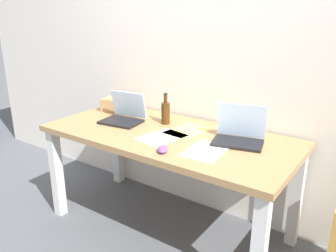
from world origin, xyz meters
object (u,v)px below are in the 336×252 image
object	(u,v)px
laptop_left	(124,116)
computer_mouse	(163,149)
laptop_right	(239,134)
cardboard_box	(118,105)
beer_bottle	(166,112)
desk	(168,146)

from	to	relation	value
laptop_left	computer_mouse	bearing A→B (deg)	-27.78
laptop_left	laptop_right	xyz separation A→B (m)	(0.86, 0.09, 0.01)
laptop_right	cardboard_box	distance (m)	1.09
laptop_right	beer_bottle	xyz separation A→B (m)	(-0.59, 0.04, 0.03)
laptop_right	computer_mouse	size ratio (longest dim) A/B	3.42
cardboard_box	desk	bearing A→B (deg)	-17.75
laptop_left	computer_mouse	size ratio (longest dim) A/B	3.08
desk	computer_mouse	distance (m)	0.34
laptop_right	computer_mouse	world-z (taller)	laptop_right
desk	laptop_right	distance (m)	0.49
laptop_left	cardboard_box	distance (m)	0.29
beer_bottle	laptop_right	bearing A→B (deg)	-4.20
laptop_right	cardboard_box	size ratio (longest dim) A/B	1.31
laptop_left	computer_mouse	xyz separation A→B (m)	(0.57, -0.30, -0.03)
cardboard_box	laptop_left	bearing A→B (deg)	-39.74
beer_bottle	desk	bearing A→B (deg)	-50.16
computer_mouse	laptop_left	bearing A→B (deg)	123.69
laptop_right	computer_mouse	bearing A→B (deg)	-126.96
laptop_left	laptop_right	bearing A→B (deg)	6.26
beer_bottle	cardboard_box	distance (m)	0.50
beer_bottle	cardboard_box	xyz separation A→B (m)	(-0.50, 0.05, -0.03)
laptop_right	cardboard_box	world-z (taller)	laptop_right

